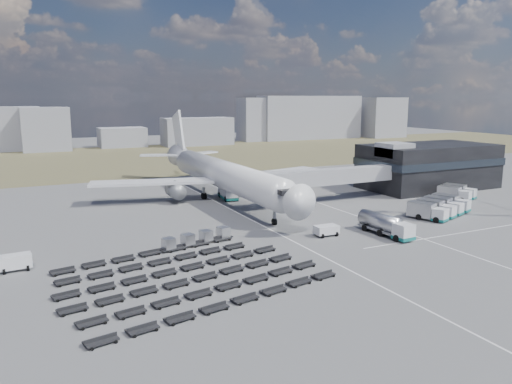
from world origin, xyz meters
name	(u,v)px	position (x,y,z in m)	size (l,w,h in m)	color
ground	(303,239)	(0.00, 0.00, 0.00)	(420.00, 420.00, 0.00)	#565659
grass_strip	(137,158)	(0.00, 110.00, 0.01)	(420.00, 90.00, 0.01)	brown
lane_markings	(345,227)	(9.77, 3.00, 0.01)	(47.12, 110.00, 0.01)	silver
terminal	(428,165)	(47.77, 23.96, 5.25)	(30.40, 16.40, 11.00)	black
jet_bridge	(319,178)	(15.90, 20.42, 5.05)	(30.30, 3.80, 7.05)	#939399
airliner	(221,174)	(0.00, 32.38, 5.29)	(51.59, 64.53, 17.62)	silver
skyline	(130,125)	(6.54, 151.00, 9.18)	(311.30, 23.84, 24.46)	gray
fuel_tanker	(385,225)	(12.25, -3.83, 1.60)	(3.10, 10.04, 3.20)	silver
pushback_tug	(326,231)	(4.00, -0.23, 0.79)	(3.59, 2.02, 1.59)	silver
utility_van	(15,263)	(-38.47, 3.04, 1.01)	(3.71, 1.68, 2.03)	silver
catering_truck	(228,192)	(1.28, 31.89, 1.55)	(3.50, 6.88, 3.03)	silver
service_trucks_near	(439,207)	(29.71, 2.43, 1.45)	(13.61, 10.46, 2.67)	silver
service_trucks_far	(457,192)	(43.55, 11.27, 1.40)	(7.45, 8.00, 2.58)	silver
uld_row	(197,238)	(-15.14, 3.81, 0.97)	(11.72, 4.31, 1.62)	black
baggage_dollies	(184,275)	(-20.96, -8.20, 0.34)	(32.07, 26.17, 0.68)	black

